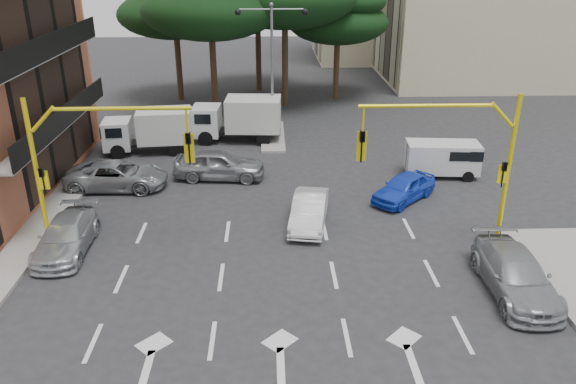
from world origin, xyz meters
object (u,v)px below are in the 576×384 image
at_px(signal_mast_right, 463,152).
at_px(car_white_hatch, 309,211).
at_px(street_lamp_center, 272,48).
at_px(box_truck_b, 238,119).
at_px(car_silver_wagon, 66,236).
at_px(car_silver_cross_b, 219,164).
at_px(car_blue_compact, 404,188).
at_px(car_silver_parked, 515,274).
at_px(van_white, 442,159).
at_px(signal_mast_left, 85,156).
at_px(box_truck_a, 149,131).
at_px(car_silver_cross_a, 117,175).

bearing_deg(signal_mast_right, car_white_hatch, 159.43).
relative_size(street_lamp_center, box_truck_b, 1.46).
bearing_deg(signal_mast_right, car_silver_wagon, 179.50).
distance_m(signal_mast_right, car_silver_cross_b, 12.46).
distance_m(car_blue_compact, car_silver_wagon, 14.55).
bearing_deg(box_truck_b, car_white_hatch, -159.60).
distance_m(car_silver_wagon, car_silver_parked, 16.28).
distance_m(street_lamp_center, van_white, 11.71).
bearing_deg(box_truck_b, car_silver_parked, -145.70).
height_order(signal_mast_right, car_silver_cross_b, signal_mast_right).
height_order(signal_mast_right, signal_mast_left, same).
relative_size(signal_mast_left, car_silver_wagon, 1.39).
height_order(street_lamp_center, car_white_hatch, street_lamp_center).
bearing_deg(signal_mast_right, box_truck_a, 140.05).
relative_size(street_lamp_center, car_silver_cross_b, 1.72).
distance_m(signal_mast_left, car_white_hatch, 9.05).
bearing_deg(street_lamp_center, signal_mast_right, -64.09).
bearing_deg(car_white_hatch, car_silver_cross_b, 137.31).
distance_m(car_silver_wagon, car_silver_cross_a, 6.15).
xyz_separation_m(car_silver_cross_a, box_truck_a, (0.57, 5.31, 0.55)).
distance_m(street_lamp_center, car_silver_cross_a, 11.84).
bearing_deg(signal_mast_left, car_white_hatch, 13.91).
height_order(signal_mast_right, van_white, signal_mast_right).
xyz_separation_m(signal_mast_right, box_truck_a, (-13.81, 11.57, -2.67)).
xyz_separation_m(street_lamp_center, car_blue_compact, (5.91, -9.62, -4.81)).
bearing_deg(car_silver_cross_b, car_silver_parked, -129.54).
height_order(signal_mast_left, car_silver_cross_a, signal_mast_left).
xyz_separation_m(car_blue_compact, box_truck_a, (-12.92, 7.18, 0.59)).
bearing_deg(car_silver_cross_a, car_white_hatch, -113.29).
bearing_deg(car_white_hatch, car_silver_cross_a, 164.32).
bearing_deg(car_blue_compact, street_lamp_center, 167.29).
bearing_deg(car_white_hatch, signal_mast_right, -11.00).
bearing_deg(signal_mast_right, car_silver_parked, -71.20).
bearing_deg(box_truck_b, street_lamp_center, -73.19).
distance_m(signal_mast_right, car_blue_compact, 5.54).
height_order(street_lamp_center, car_blue_compact, street_lamp_center).
distance_m(car_silver_cross_b, box_truck_a, 6.00).
height_order(car_blue_compact, van_white, van_white).
relative_size(street_lamp_center, van_white, 2.17).
height_order(signal_mast_right, car_silver_parked, signal_mast_right).
distance_m(car_white_hatch, box_truck_a, 12.73).
distance_m(street_lamp_center, car_silver_wagon, 16.72).
distance_m(signal_mast_left, car_blue_compact, 13.84).
xyz_separation_m(street_lamp_center, car_white_hatch, (1.39, -11.98, -4.79)).
relative_size(signal_mast_right, car_white_hatch, 1.54).
xyz_separation_m(signal_mast_left, box_truck_a, (-0.20, 11.57, -2.67)).
relative_size(car_silver_cross_b, car_silver_parked, 0.96).
bearing_deg(signal_mast_left, car_silver_cross_b, 61.15).
bearing_deg(van_white, box_truck_a, -100.30).
distance_m(car_silver_cross_b, box_truck_b, 6.19).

